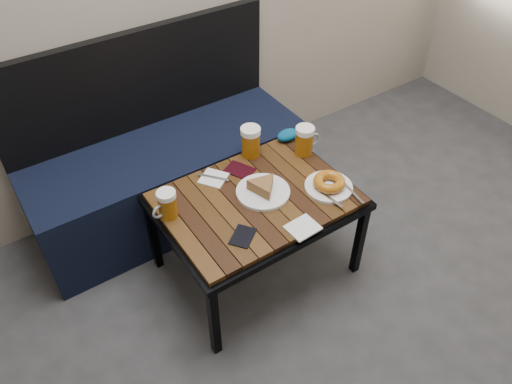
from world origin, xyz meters
TOP-DOWN VIEW (x-y plane):
  - bench at (-0.26, 1.76)m, footprint 1.40×0.50m
  - cafe_table at (-0.11, 1.16)m, footprint 0.84×0.62m
  - beer_mug_left at (-0.47, 1.27)m, footprint 0.12×0.09m
  - beer_mug_centre at (0.04, 1.43)m, footprint 0.14×0.12m
  - beer_mug_right at (0.25, 1.30)m, footprint 0.13×0.09m
  - plate_pie at (-0.07, 1.17)m, footprint 0.23×0.23m
  - plate_bagel at (0.19, 1.03)m, footprint 0.21×0.28m
  - napkin_left at (-0.20, 1.37)m, footprint 0.15×0.15m
  - napkin_right at (-0.06, 0.90)m, footprint 0.13×0.11m
  - passport_navy at (-0.28, 1.00)m, footprint 0.14×0.13m
  - passport_burgundy at (-0.07, 1.35)m, footprint 0.14×0.15m
  - knit_pouch at (0.25, 1.42)m, footprint 0.12×0.08m

SIDE VIEW (x-z plane):
  - bench at x=-0.26m, z-range -0.20..0.75m
  - cafe_table at x=-0.11m, z-range 0.19..0.66m
  - passport_navy at x=-0.28m, z-range 0.47..0.48m
  - passport_burgundy at x=-0.07m, z-range 0.47..0.48m
  - napkin_right at x=-0.06m, z-range 0.47..0.48m
  - napkin_left at x=-0.20m, z-range 0.47..0.48m
  - plate_bagel at x=0.19m, z-range 0.47..0.52m
  - knit_pouch at x=0.25m, z-range 0.47..0.52m
  - plate_pie at x=-0.07m, z-range 0.47..0.53m
  - beer_mug_left at x=-0.47m, z-range 0.47..0.60m
  - beer_mug_right at x=0.25m, z-range 0.47..0.61m
  - beer_mug_centre at x=0.04m, z-range 0.47..0.62m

